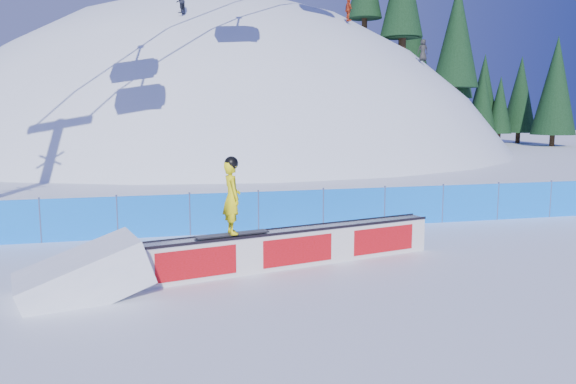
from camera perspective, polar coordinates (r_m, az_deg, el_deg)
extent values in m
plane|color=white|center=(13.49, 13.40, -7.25)|extent=(160.00, 160.00, 0.00)
sphere|color=white|center=(58.03, -6.90, -13.67)|extent=(64.00, 64.00, 64.00)
cylinder|color=#2F1F13|center=(57.75, 7.24, 15.82)|extent=(0.50, 0.50, 1.40)
cylinder|color=#2F1F13|center=(61.54, 7.07, 14.51)|extent=(0.50, 0.50, 1.40)
cone|color=black|center=(62.07, 7.14, 17.99)|extent=(2.82, 2.82, 6.40)
cylinder|color=#2F1F13|center=(56.83, 10.89, 14.06)|extent=(0.50, 0.50, 1.40)
cone|color=black|center=(57.44, 11.01, 18.30)|extent=(3.23, 3.23, 7.35)
cylinder|color=#2F1F13|center=(54.75, 13.62, 12.71)|extent=(0.50, 0.50, 1.40)
cone|color=black|center=(55.26, 13.77, 17.08)|extent=(3.19, 3.19, 7.24)
cylinder|color=#2F1F13|center=(56.46, 15.73, 10.35)|extent=(0.50, 0.50, 1.40)
cone|color=black|center=(56.79, 15.90, 14.53)|extent=(3.12, 3.12, 7.09)
cylinder|color=#2F1F13|center=(59.83, 14.65, 9.99)|extent=(0.50, 0.50, 1.40)
cone|color=black|center=(60.17, 14.82, 14.37)|extent=(3.52, 3.52, 8.00)
cylinder|color=#2F1F13|center=(64.39, 14.32, 7.85)|extent=(0.50, 0.50, 1.40)
cone|color=black|center=(64.52, 14.46, 11.51)|extent=(3.10, 3.10, 7.04)
cylinder|color=#2F1F13|center=(60.05, 17.41, 6.99)|extent=(0.50, 0.50, 1.40)
cone|color=black|center=(60.12, 17.56, 10.59)|extent=(2.80, 2.80, 6.35)
cylinder|color=#2F1F13|center=(63.55, 19.03, 5.08)|extent=(0.50, 0.50, 1.40)
cone|color=black|center=(63.48, 19.18, 8.35)|extent=(2.67, 2.67, 6.06)
cylinder|color=#2F1F13|center=(60.96, 23.24, 4.75)|extent=(0.50, 0.50, 1.40)
cone|color=black|center=(60.91, 23.47, 8.88)|extent=(3.34, 3.34, 7.60)
cylinder|color=#2F1F13|center=(60.66, 23.04, 4.75)|extent=(0.50, 0.50, 1.40)
cone|color=black|center=(60.61, 23.27, 8.93)|extent=(3.37, 3.37, 7.67)
cylinder|color=#2F1F13|center=(65.81, 23.08, 4.97)|extent=(0.50, 0.50, 1.40)
cone|color=black|center=(65.79, 23.34, 9.64)|extent=(4.20, 4.20, 9.54)
cylinder|color=#2F1F13|center=(66.66, 23.96, 4.95)|extent=(0.50, 0.50, 1.40)
cone|color=black|center=(66.60, 24.15, 8.10)|extent=(2.70, 2.70, 6.15)
cube|color=#0B74F7|center=(17.38, 6.75, -1.61)|extent=(22.00, 0.03, 1.20)
cylinder|color=#404B74|center=(16.59, -23.87, -2.55)|extent=(0.05, 0.05, 1.30)
cylinder|color=#404B74|center=(16.34, -16.96, -2.35)|extent=(0.05, 0.05, 1.30)
cylinder|color=#404B74|center=(16.34, -9.94, -2.12)|extent=(0.05, 0.05, 1.30)
cylinder|color=#404B74|center=(16.58, -3.02, -1.86)|extent=(0.05, 0.05, 1.30)
cylinder|color=#404B74|center=(17.06, 3.60, -1.58)|extent=(0.05, 0.05, 1.30)
cylinder|color=#404B74|center=(17.75, 9.78, -1.30)|extent=(0.05, 0.05, 1.30)
cylinder|color=#404B74|center=(18.62, 15.44, -1.04)|extent=(0.05, 0.05, 1.30)
cylinder|color=#404B74|center=(19.67, 20.55, -0.79)|extent=(0.05, 0.05, 1.30)
cylinder|color=#404B74|center=(20.85, 25.10, -0.56)|extent=(0.05, 0.05, 1.30)
cube|color=silver|center=(12.98, 0.55, -5.74)|extent=(7.25, 2.17, 0.83)
cube|color=gray|center=(12.88, 0.55, -3.88)|extent=(7.19, 2.17, 0.04)
cube|color=black|center=(12.67, 1.07, -4.04)|extent=(7.15, 1.75, 0.06)
cube|color=black|center=(13.09, 0.06, -3.64)|extent=(7.15, 1.75, 0.06)
cube|color=red|center=(12.78, 1.05, -5.97)|extent=(6.79, 1.65, 0.62)
cube|color=red|center=(13.19, 0.07, -5.52)|extent=(6.79, 1.65, 0.62)
cube|color=black|center=(12.26, -5.68, -4.29)|extent=(1.66, 0.67, 0.03)
imported|color=#FFF311|center=(12.11, -5.73, -0.55)|extent=(0.46, 0.63, 1.58)
sphere|color=black|center=(12.03, -5.78, 2.93)|extent=(0.30, 0.30, 0.30)
imported|color=black|center=(38.98, -10.93, 18.57)|extent=(0.95, 1.01, 1.65)
imported|color=#BA391A|center=(44.68, 6.16, 17.93)|extent=(0.52, 1.01, 1.65)
imported|color=black|center=(45.94, 13.55, 13.84)|extent=(0.85, 0.59, 1.65)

